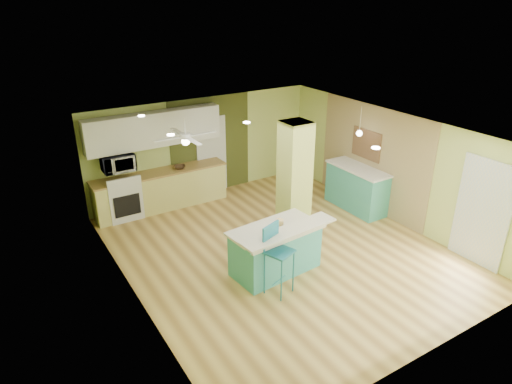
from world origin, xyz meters
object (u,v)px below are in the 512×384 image
(peninsula, at_px, (276,249))
(bar_stool, at_px, (276,248))
(canister, at_px, (280,224))
(side_counter, at_px, (357,188))
(fruit_bowl, at_px, (180,167))

(peninsula, height_order, bar_stool, bar_stool)
(bar_stool, height_order, canister, bar_stool)
(peninsula, distance_m, canister, 0.51)
(bar_stool, relative_size, canister, 7.24)
(bar_stool, bearing_deg, peninsula, 34.79)
(side_counter, distance_m, canister, 3.41)
(side_counter, xyz_separation_m, fruit_bowl, (-3.52, 2.45, 0.45))
(bar_stool, bearing_deg, side_counter, 6.39)
(peninsula, height_order, canister, canister)
(bar_stool, relative_size, fruit_bowl, 4.49)
(peninsula, bearing_deg, canister, -14.51)
(peninsula, relative_size, side_counter, 1.20)
(bar_stool, bearing_deg, canister, 29.48)
(side_counter, bearing_deg, canister, -158.19)
(peninsula, bearing_deg, fruit_bowl, 89.80)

